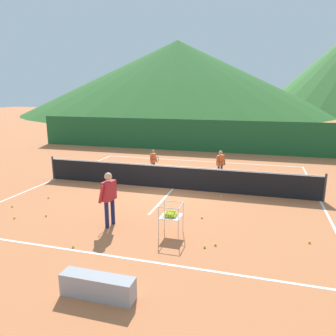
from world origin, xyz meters
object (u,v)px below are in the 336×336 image
(student_1, at_px, (220,162))
(courtside_bench, at_px, (98,286))
(tennis_ball_2, at_px, (15,218))
(tennis_ball_3, at_px, (12,206))
(instructor, at_px, (109,194))
(tennis_ball_7, at_px, (205,246))
(tennis_ball_8, at_px, (46,215))
(tennis_ball_9, at_px, (221,196))
(ball_cart, at_px, (171,215))
(tennis_ball_0, at_px, (49,197))
(tennis_net, at_px, (173,177))
(tennis_ball_5, at_px, (215,244))
(student_0, at_px, (153,160))
(tennis_ball_1, at_px, (309,242))
(tennis_ball_4, at_px, (73,246))
(tennis_ball_6, at_px, (202,217))

(student_1, xyz_separation_m, courtside_bench, (-1.18, -9.52, -0.57))
(tennis_ball_2, relative_size, tennis_ball_3, 1.00)
(instructor, height_order, tennis_ball_7, instructor)
(tennis_ball_8, distance_m, tennis_ball_9, 6.32)
(ball_cart, xyz_separation_m, courtside_bench, (-0.60, -3.14, -0.37))
(tennis_ball_0, height_order, courtside_bench, courtside_bench)
(tennis_net, height_order, tennis_ball_5, tennis_net)
(tennis_ball_9, height_order, courtside_bench, courtside_bench)
(student_1, bearing_deg, student_0, -179.09)
(tennis_net, relative_size, tennis_ball_2, 169.90)
(tennis_ball_1, bearing_deg, tennis_net, 141.84)
(ball_cart, relative_size, tennis_ball_8, 13.22)
(tennis_ball_5, bearing_deg, courtside_bench, -124.19)
(tennis_ball_3, relative_size, tennis_ball_5, 1.00)
(tennis_ball_4, distance_m, tennis_ball_6, 4.05)
(student_1, height_order, tennis_ball_0, student_1)
(ball_cart, bearing_deg, tennis_ball_4, -146.48)
(instructor, distance_m, ball_cart, 1.96)
(courtside_bench, bearing_deg, tennis_ball_9, 77.18)
(instructor, distance_m, tennis_ball_8, 2.51)
(student_1, bearing_deg, tennis_ball_8, -127.90)
(tennis_ball_1, xyz_separation_m, tennis_ball_8, (-7.94, -0.32, 0.00))
(ball_cart, xyz_separation_m, tennis_ball_6, (0.64, 1.42, -0.56))
(tennis_ball_3, bearing_deg, tennis_ball_7, -9.08)
(ball_cart, xyz_separation_m, tennis_ball_2, (-5.09, -0.26, -0.56))
(tennis_ball_8, bearing_deg, ball_cart, -2.50)
(tennis_ball_9, bearing_deg, tennis_ball_3, -155.30)
(student_1, xyz_separation_m, tennis_ball_9, (0.39, -2.62, -0.76))
(tennis_ball_1, bearing_deg, tennis_ball_3, 179.51)
(tennis_net, distance_m, student_0, 2.59)
(student_1, relative_size, tennis_ball_6, 19.44)
(tennis_ball_2, bearing_deg, tennis_ball_4, -22.75)
(tennis_ball_1, bearing_deg, tennis_ball_7, -158.63)
(tennis_ball_3, distance_m, courtside_bench, 6.51)
(instructor, height_order, tennis_ball_3, instructor)
(instructor, height_order, tennis_ball_8, instructor)
(ball_cart, distance_m, tennis_ball_9, 3.92)
(instructor, bearing_deg, tennis_ball_1, 4.25)
(tennis_ball_3, relative_size, tennis_ball_7, 1.00)
(ball_cart, relative_size, tennis_ball_6, 13.22)
(instructor, relative_size, courtside_bench, 1.10)
(instructor, relative_size, tennis_ball_3, 24.27)
(student_1, relative_size, tennis_ball_4, 19.44)
(tennis_ball_3, bearing_deg, tennis_net, 37.33)
(ball_cart, height_order, tennis_ball_1, ball_cart)
(tennis_ball_0, relative_size, tennis_ball_3, 1.00)
(student_0, height_order, tennis_ball_6, student_0)
(student_1, distance_m, tennis_ball_7, 6.97)
(student_1, height_order, courtside_bench, student_1)
(tennis_ball_2, height_order, tennis_ball_6, same)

